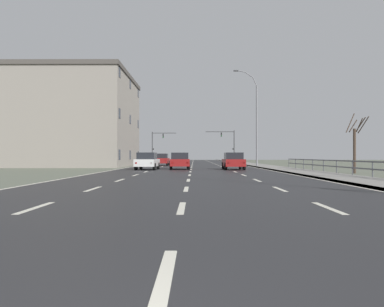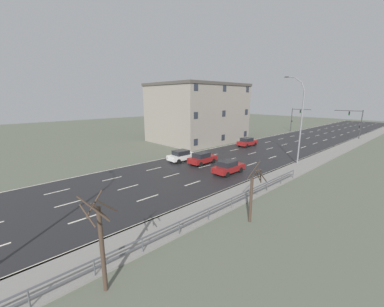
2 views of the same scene
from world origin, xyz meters
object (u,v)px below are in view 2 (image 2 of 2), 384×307
Objects in this scene: traffic_signal_right at (356,120)px; car_far_left at (247,142)px; car_near_left at (228,167)px; car_far_right at (182,156)px; car_near_right at (202,158)px; street_lamp_midground at (300,122)px; traffic_signal_left at (295,116)px; brick_building at (197,113)px.

traffic_signal_right reaches higher than car_far_left.
car_far_right is (-7.86, -0.29, 0.00)m from car_near_left.
car_near_right is at bearing -101.69° from traffic_signal_right.
street_lamp_midground is 13.43m from car_far_left.
car_far_left is (-2.87, 14.52, 0.00)m from car_near_right.
street_lamp_midground is at bearing -24.85° from car_far_left.
street_lamp_midground is at bearing 44.10° from car_far_right.
traffic_signal_left reaches higher than car_far_right.
car_far_left and car_far_right have the same top height.
car_near_right is at bearing -42.18° from brick_building.
car_near_right is 14.80m from car_far_left.
street_lamp_midground is 11.48m from car_near_left.
traffic_signal_left reaches higher than car_far_left.
car_near_left is 0.25× the size of brick_building.
traffic_signal_right is at bearing -7.62° from traffic_signal_left.
traffic_signal_left is at bearing 103.83° from car_near_left.
car_near_left is at bearing -35.14° from brick_building.
traffic_signal_left is 1.46× the size of car_far_left.
brick_building is (-10.63, -2.29, 4.86)m from car_far_left.
brick_building is at bearing -167.19° from car_far_left.
street_lamp_midground is 2.74× the size of car_near_left.
brick_building is at bearing 135.31° from car_near_right.
car_far_left is at bearing 116.02° from car_near_left.
traffic_signal_right reaches higher than traffic_signal_left.
car_far_right is 17.66m from brick_building.
traffic_signal_left reaches higher than car_near_right.
car_far_right is (-2.91, -1.05, 0.00)m from car_near_right.
car_near_right is 3.09m from car_far_right.
traffic_signal_left is 40.85m from car_near_right.
traffic_signal_left is 41.56m from car_far_right.
car_near_left is at bearing -62.25° from car_far_left.
traffic_signal_right is 1.47× the size of car_far_right.
street_lamp_midground is 1.84× the size of traffic_signal_right.
car_near_left is (10.93, -41.04, -3.12)m from traffic_signal_left.
traffic_signal_right is at bearing 66.28° from car_far_left.
traffic_signal_left is at bearing 75.00° from brick_building.
brick_building reaches higher than traffic_signal_left.
car_near_right is at bearing 170.27° from car_near_left.
traffic_signal_right is at bearing 50.68° from brick_building.
car_far_right is at bearing -105.38° from traffic_signal_right.
traffic_signal_right is 39.37m from car_near_right.
brick_building is at bearing 130.96° from car_far_right.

